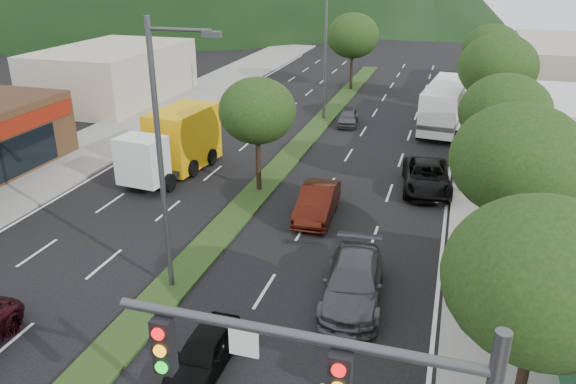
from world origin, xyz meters
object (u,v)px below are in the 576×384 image
(streetlight_near, at_px, (165,149))
(tree_med_near, at_px, (257,111))
(streetlight_mid, at_px, (328,46))
(tree_r_b, at_px, (518,160))
(tree_r_e, at_px, (492,49))
(car_queue_a, at_px, (204,352))
(car_queue_e, at_px, (348,117))
(box_truck, at_px, (175,144))
(tree_r_d, at_px, (498,67))
(tree_r_a, at_px, (542,280))
(car_queue_d, at_px, (427,177))
(motorhome, at_px, (445,105))
(tree_r_c, at_px, (505,113))
(car_queue_c, at_px, (317,202))
(tree_med_far, at_px, (353,36))
(car_queue_b, at_px, (353,282))

(streetlight_near, bearing_deg, tree_med_near, 91.18)
(streetlight_mid, bearing_deg, tree_r_b, -60.68)
(tree_r_b, distance_m, tree_r_e, 28.00)
(car_queue_a, relative_size, car_queue_e, 1.02)
(car_queue_a, bearing_deg, box_truck, 119.95)
(tree_r_d, height_order, box_truck, tree_r_d)
(tree_r_a, height_order, car_queue_d, tree_r_a)
(box_truck, relative_size, motorhome, 0.83)
(tree_r_c, relative_size, car_queue_e, 1.86)
(tree_r_a, xyz_separation_m, tree_med_near, (-12.00, 14.00, -0.39))
(car_queue_c, xyz_separation_m, motorhome, (5.20, 17.35, 1.02))
(tree_med_far, xyz_separation_m, streetlight_near, (0.21, -36.00, 0.58))
(tree_med_near, xyz_separation_m, car_queue_e, (2.07, 14.10, -3.83))
(tree_r_e, bearing_deg, car_queue_d, -99.97)
(tree_r_e, relative_size, car_queue_d, 1.25)
(tree_r_e, distance_m, car_queue_a, 37.19)
(car_queue_a, bearing_deg, car_queue_d, 71.95)
(box_truck, bearing_deg, car_queue_d, -168.87)
(motorhome, bearing_deg, streetlight_near, -103.35)
(car_queue_e, bearing_deg, tree_r_b, -69.85)
(tree_r_d, bearing_deg, streetlight_mid, 165.73)
(car_queue_a, xyz_separation_m, motorhome, (5.84, 28.97, 1.17))
(tree_r_a, relative_size, tree_r_c, 1.02)
(tree_r_a, distance_m, car_queue_a, 9.79)
(car_queue_d, bearing_deg, car_queue_c, -140.47)
(car_queue_d, bearing_deg, tree_r_a, -85.11)
(streetlight_mid, distance_m, car_queue_e, 5.40)
(car_queue_c, xyz_separation_m, car_queue_d, (4.82, 5.00, -0.02))
(tree_r_e, bearing_deg, motorhome, -113.49)
(box_truck, bearing_deg, car_queue_b, 146.01)
(tree_r_d, relative_size, car_queue_c, 1.55)
(streetlight_mid, relative_size, car_queue_c, 2.16)
(box_truck, distance_m, motorhome, 20.03)
(car_queue_b, relative_size, box_truck, 0.70)
(tree_r_c, relative_size, tree_med_near, 1.08)
(tree_r_a, distance_m, streetlight_near, 12.48)
(box_truck, height_order, motorhome, box_truck)
(tree_r_a, height_order, car_queue_b, tree_r_a)
(car_queue_e, xyz_separation_m, box_truck, (-7.66, -12.72, 1.09))
(tree_r_d, bearing_deg, tree_med_near, -135.00)
(car_queue_a, height_order, box_truck, box_truck)
(streetlight_near, relative_size, streetlight_mid, 1.00)
(tree_r_c, distance_m, car_queue_c, 10.06)
(car_queue_c, bearing_deg, motorhome, 70.22)
(tree_r_d, distance_m, tree_med_near, 16.99)
(car_queue_b, bearing_deg, tree_r_c, 59.15)
(car_queue_e, bearing_deg, tree_med_near, -104.49)
(car_queue_a, bearing_deg, motorhome, 78.72)
(tree_r_d, xyz_separation_m, car_queue_b, (-5.19, -20.87, -4.42))
(tree_med_near, relative_size, streetlight_near, 0.60)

